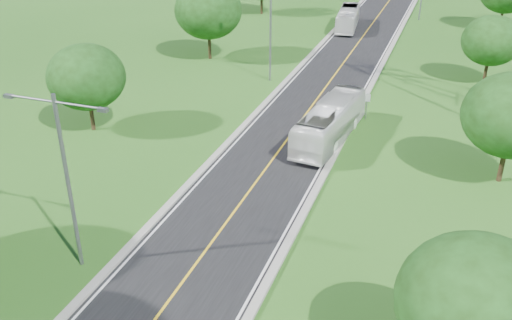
% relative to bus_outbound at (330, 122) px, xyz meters
% --- Properties ---
extents(ground, '(260.00, 260.00, 0.00)m').
position_rel_bus_outbound_xyz_m(ground, '(-3.20, 27.48, -1.63)').
color(ground, '#1F4D15').
rests_on(ground, ground).
extents(road, '(8.00, 150.00, 0.06)m').
position_rel_bus_outbound_xyz_m(road, '(-3.20, 33.48, -1.60)').
color(road, black).
rests_on(road, ground).
extents(curb_left, '(0.50, 150.00, 0.22)m').
position_rel_bus_outbound_xyz_m(curb_left, '(-7.45, 33.48, -1.52)').
color(curb_left, gray).
rests_on(curb_left, ground).
extents(curb_right, '(0.50, 150.00, 0.22)m').
position_rel_bus_outbound_xyz_m(curb_right, '(1.05, 33.48, -1.52)').
color(curb_right, gray).
rests_on(curb_right, ground).
extents(speed_limit_sign, '(0.55, 0.09, 2.40)m').
position_rel_bus_outbound_xyz_m(speed_limit_sign, '(2.00, 5.47, -0.03)').
color(speed_limit_sign, slate).
rests_on(speed_limit_sign, ground).
extents(streetlight_near_left, '(5.90, 0.25, 10.00)m').
position_rel_bus_outbound_xyz_m(streetlight_near_left, '(-9.20, -20.52, 4.31)').
color(streetlight_near_left, slate).
rests_on(streetlight_near_left, ground).
extents(streetlight_mid_left, '(5.90, 0.25, 10.00)m').
position_rel_bus_outbound_xyz_m(streetlight_mid_left, '(-9.20, 12.48, 4.31)').
color(streetlight_mid_left, slate).
rests_on(streetlight_mid_left, ground).
extents(tree_lb, '(6.30, 6.30, 7.33)m').
position_rel_bus_outbound_xyz_m(tree_lb, '(-19.20, -4.52, 3.01)').
color(tree_lb, black).
rests_on(tree_lb, ground).
extents(tree_lc, '(7.56, 7.56, 8.79)m').
position_rel_bus_outbound_xyz_m(tree_lc, '(-18.20, 17.48, 3.95)').
color(tree_lc, black).
rests_on(tree_lc, ground).
extents(tree_ra, '(6.30, 6.30, 7.33)m').
position_rel_bus_outbound_xyz_m(tree_ra, '(10.80, -22.52, 3.01)').
color(tree_ra, black).
rests_on(tree_ra, ground).
extents(tree_rc, '(5.88, 5.88, 6.84)m').
position_rel_bus_outbound_xyz_m(tree_rc, '(11.80, 19.48, 2.70)').
color(tree_rc, black).
rests_on(tree_rc, ground).
extents(bus_outbound, '(3.78, 11.48, 3.14)m').
position_rel_bus_outbound_xyz_m(bus_outbound, '(0.00, 0.00, 0.00)').
color(bus_outbound, white).
rests_on(bus_outbound, road).
extents(bus_inbound, '(3.49, 10.43, 2.85)m').
position_rel_bus_outbound_xyz_m(bus_inbound, '(-6.02, 36.63, -0.15)').
color(bus_inbound, white).
rests_on(bus_inbound, road).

